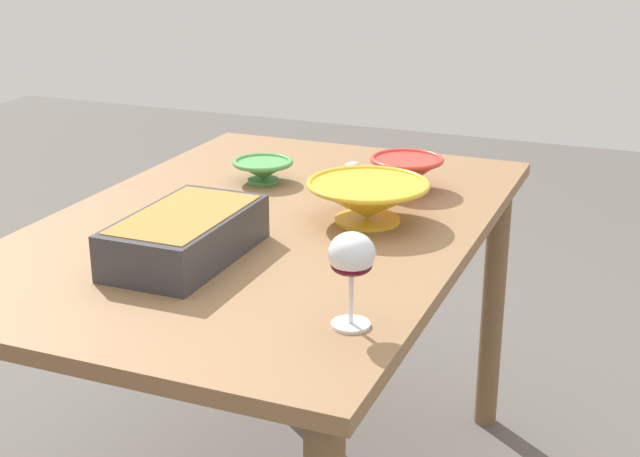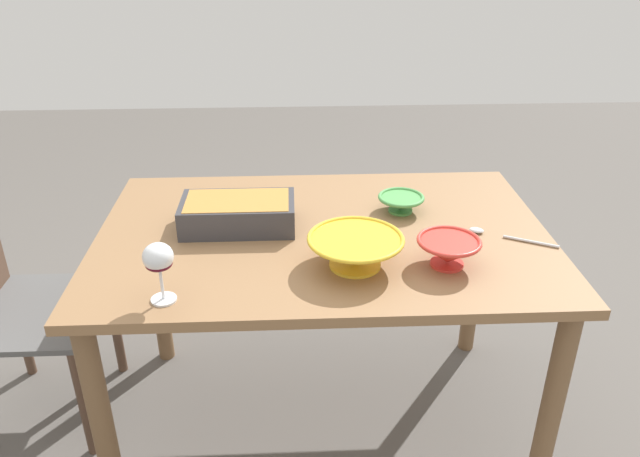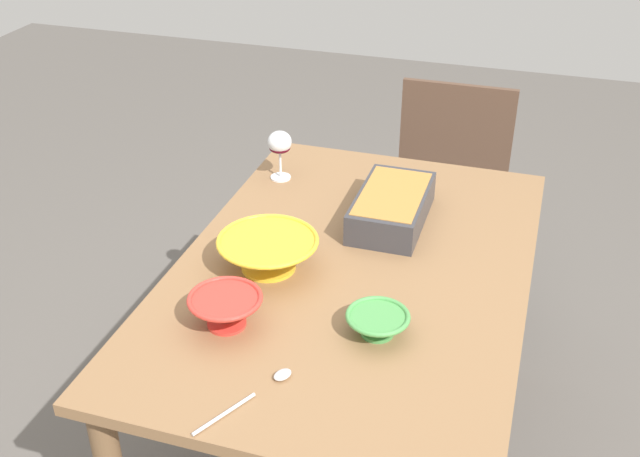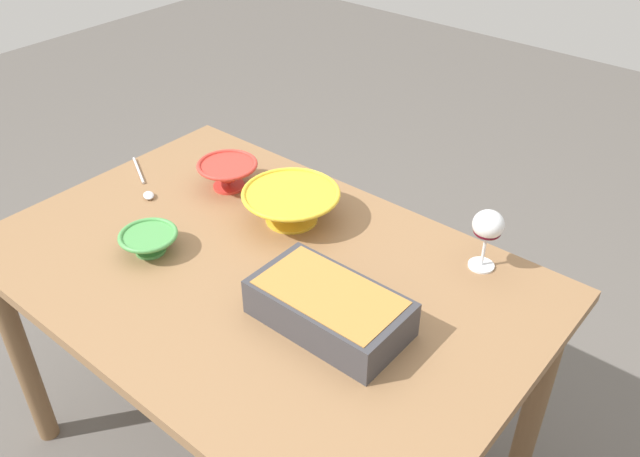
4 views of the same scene
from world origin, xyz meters
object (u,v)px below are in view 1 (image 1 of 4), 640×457
at_px(mixing_bowl, 263,169).
at_px(serving_spoon, 368,161).
at_px(wine_glass, 352,260).
at_px(casserole_dish, 186,234).
at_px(small_bowl, 368,199).
at_px(serving_bowl, 406,171).
at_px(dining_table, 266,264).

xyz_separation_m(mixing_bowl, serving_spoon, (-0.26, 0.18, -0.03)).
height_order(wine_glass, casserole_dish, wine_glass).
distance_m(small_bowl, serving_bowl, 0.25).
height_order(wine_glass, mixing_bowl, wine_glass).
relative_size(dining_table, casserole_dish, 3.96).
bearing_deg(casserole_dish, mixing_bowl, -170.64).
bearing_deg(serving_bowl, mixing_bowl, -78.09).
bearing_deg(mixing_bowl, serving_spoon, 144.53).
bearing_deg(casserole_dish, serving_spoon, 172.75).
bearing_deg(serving_bowl, dining_table, -33.26).
xyz_separation_m(mixing_bowl, serving_bowl, (-0.07, 0.35, 0.01)).
xyz_separation_m(small_bowl, serving_bowl, (-0.25, 0.01, -0.00)).
relative_size(casserole_dish, serving_bowl, 1.96).
relative_size(mixing_bowl, serving_spoon, 0.62).
height_order(dining_table, casserole_dish, casserole_dish).
bearing_deg(dining_table, casserole_dish, -9.40).
relative_size(casserole_dish, small_bowl, 1.30).
distance_m(dining_table, mixing_bowl, 0.32).
bearing_deg(mixing_bowl, dining_table, 26.39).
bearing_deg(wine_glass, small_bowl, -163.51).
distance_m(dining_table, serving_spoon, 0.53).
bearing_deg(casserole_dish, wine_glass, 68.02).
xyz_separation_m(dining_table, small_bowl, (-0.08, 0.21, 0.15)).
relative_size(dining_table, small_bowl, 5.16).
relative_size(wine_glass, mixing_bowl, 1.08).
relative_size(casserole_dish, mixing_bowl, 2.31).
bearing_deg(wine_glass, dining_table, -139.75).
bearing_deg(dining_table, wine_glass, 40.25).
height_order(casserole_dish, serving_spoon, casserole_dish).
distance_m(mixing_bowl, serving_bowl, 0.35).
relative_size(wine_glass, small_bowl, 0.61).
height_order(mixing_bowl, serving_bowl, serving_bowl).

